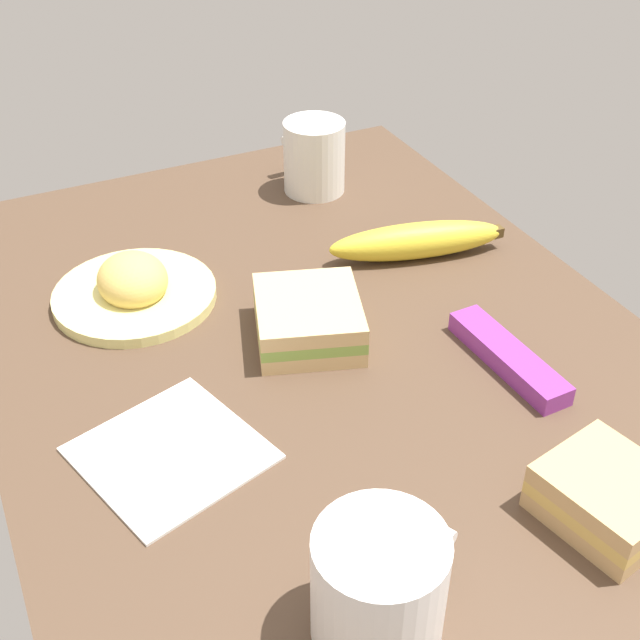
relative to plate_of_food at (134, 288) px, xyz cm
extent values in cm
cube|color=#4C3828|center=(-15.64, -14.52, -2.54)|extent=(90.00, 64.00, 2.00)
cylinder|color=#EAE58C|center=(0.00, 0.00, -0.94)|extent=(17.39, 17.39, 1.20)
ellipsoid|color=#D8B259|center=(0.00, 0.00, 1.03)|extent=(8.22, 7.39, 5.45)
cylinder|color=white|center=(14.74, -28.28, 3.15)|extent=(7.92, 7.92, 9.38)
cylinder|color=tan|center=(14.74, -28.28, 7.35)|extent=(6.97, 6.97, 0.40)
cylinder|color=white|center=(20.11, -27.94, 3.62)|extent=(1.42, 3.63, 1.20)
cylinder|color=white|center=(-46.41, -4.04, 3.11)|extent=(9.03, 9.03, 9.29)
cylinder|color=black|center=(-46.41, -4.04, 7.26)|extent=(7.95, 7.95, 0.40)
cylinder|color=white|center=(-43.64, -9.52, 3.58)|extent=(4.17, 2.90, 1.20)
cube|color=#DBB77A|center=(-13.98, -14.02, -0.74)|extent=(14.05, 13.33, 1.60)
cube|color=#8CB24C|center=(-13.98, -14.02, 0.66)|extent=(14.05, 13.33, 1.20)
cube|color=#DBB77A|center=(-13.98, -14.02, 2.06)|extent=(14.05, 13.33, 1.60)
cube|color=tan|center=(-45.24, -25.04, -0.74)|extent=(11.22, 10.47, 1.60)
cube|color=#D8B259|center=(-45.24, -25.04, 0.66)|extent=(11.22, 10.47, 1.20)
cube|color=tan|center=(-45.24, -25.04, 2.06)|extent=(11.22, 10.47, 1.60)
ellipsoid|color=yellow|center=(-5.41, -31.73, 0.56)|extent=(8.90, 21.00, 4.20)
cube|color=#4C3819|center=(-7.70, -41.24, 0.56)|extent=(1.20, 1.20, 1.20)
cube|color=purple|center=(-26.46, -29.42, -0.54)|extent=(15.10, 3.91, 2.00)
cube|color=white|center=(-23.96, 3.60, -1.39)|extent=(17.36, 17.36, 0.30)
camera|label=1|loc=(-75.66, 14.29, 50.09)|focal=47.26mm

